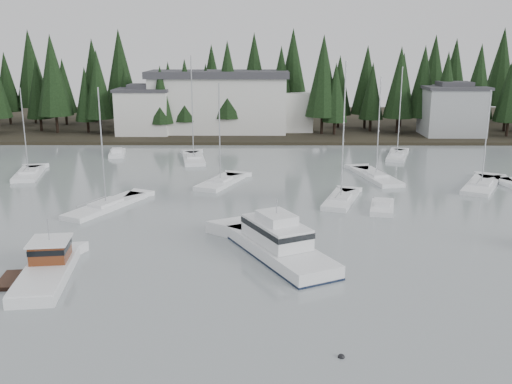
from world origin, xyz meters
TOP-DOWN VIEW (x-y plane):
  - far_shore_land at (0.00, 97.00)m, footprint 240.00×54.00m
  - conifer_treeline at (0.00, 86.00)m, footprint 200.00×22.00m
  - house_west at (-18.00, 79.00)m, footprint 9.54×7.42m
  - house_east_a at (36.00, 78.00)m, footprint 10.60×8.48m
  - harbor_inn at (-2.96, 82.34)m, footprint 29.50×11.50m
  - lobster_boat_brown at (-12.61, 15.53)m, footprint 5.39×9.41m
  - cabin_cruiser_center at (3.91, 19.92)m, footprint 8.80×12.48m
  - sailboat_0 at (-6.94, 57.67)m, footprint 4.28×9.52m
  - sailboat_1 at (22.50, 60.14)m, footprint 4.97×8.94m
  - sailboat_3 at (-2.18, 43.38)m, footprint 5.80×8.75m
  - sailboat_4 at (-12.98, 33.10)m, footprint 6.70×10.41m
  - sailboat_5 at (27.97, 42.08)m, footprint 7.43×10.06m
  - sailboat_7 at (-26.51, 47.70)m, footprint 4.43×8.59m
  - sailboat_9 at (10.92, 35.67)m, footprint 5.04×8.48m
  - sailboat_11 at (16.72, 46.49)m, footprint 4.97×10.53m
  - runabout_1 at (14.59, 32.60)m, footprint 3.33×5.50m
  - runabout_3 at (-18.71, 61.33)m, footprint 3.14×5.75m
  - mooring_buoy_dark at (6.72, 5.10)m, footprint 0.38×0.38m

SIDE VIEW (x-z plane):
  - far_shore_land at x=0.00m, z-range -0.50..0.50m
  - conifer_treeline at x=0.00m, z-range -10.00..10.00m
  - mooring_buoy_dark at x=6.72m, z-range -0.19..0.19m
  - sailboat_5 at x=27.97m, z-range -5.75..5.85m
  - sailboat_7 at x=-26.51m, z-range -5.66..5.79m
  - sailboat_11 at x=16.72m, z-range -6.37..6.49m
  - sailboat_4 at x=-12.98m, z-range -6.21..6.34m
  - sailboat_3 at x=-2.18m, z-range -6.07..6.21m
  - sailboat_1 at x=22.50m, z-range -6.65..6.81m
  - sailboat_0 at x=-6.94m, z-range -7.44..7.61m
  - sailboat_9 at x=10.92m, z-range -7.35..7.56m
  - runabout_1 at x=14.59m, z-range -0.58..0.84m
  - runabout_3 at x=-18.71m, z-range -0.58..0.84m
  - lobster_boat_brown at x=-12.61m, z-range -1.74..2.76m
  - cabin_cruiser_center at x=3.91m, z-range -1.82..3.38m
  - house_west at x=-18.00m, z-range 0.28..9.03m
  - house_east_a at x=36.00m, z-range 0.28..9.53m
  - harbor_inn at x=-2.96m, z-range 0.33..11.23m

